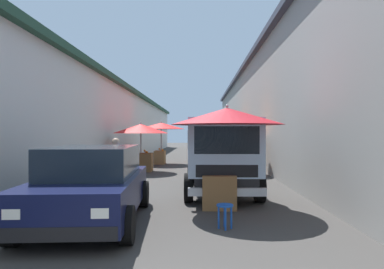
{
  "coord_description": "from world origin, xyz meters",
  "views": [
    {
      "loc": [
        -1.41,
        -0.64,
        1.71
      ],
      "look_at": [
        12.15,
        -0.32,
        1.66
      ],
      "focal_mm": 31.45,
      "sensor_mm": 36.0,
      "label": 1
    }
  ],
  "objects": [
    {
      "name": "ground",
      "position": [
        13.5,
        0.0,
        0.0
      ],
      "size": [
        90.0,
        90.0,
        0.0
      ],
      "primitive_type": "plane",
      "color": "#3D3A38"
    },
    {
      "name": "building_left_whitewash",
      "position": [
        15.75,
        6.94,
        2.19
      ],
      "size": [
        49.8,
        7.5,
        4.36
      ],
      "color": "silver",
      "rests_on": "ground"
    },
    {
      "name": "building_right_concrete",
      "position": [
        15.75,
        -6.94,
        2.97
      ],
      "size": [
        49.8,
        7.5,
        5.93
      ],
      "color": "gray",
      "rests_on": "ground"
    },
    {
      "name": "fruit_stall_near_right",
      "position": [
        17.2,
        1.53,
        1.87
      ],
      "size": [
        2.59,
        2.59,
        2.38
      ],
      "color": "#9E9EA3",
      "rests_on": "ground"
    },
    {
      "name": "fruit_stall_far_left",
      "position": [
        19.46,
        -2.48,
        1.8
      ],
      "size": [
        2.78,
        2.78,
        2.29
      ],
      "color": "#9E9EA3",
      "rests_on": "ground"
    },
    {
      "name": "fruit_stall_near_left",
      "position": [
        6.29,
        -1.23,
        1.81
      ],
      "size": [
        2.58,
        2.58,
        2.37
      ],
      "color": "#9E9EA3",
      "rests_on": "ground"
    },
    {
      "name": "fruit_stall_mid_lane",
      "position": [
        13.43,
        1.96,
        1.72
      ],
      "size": [
        2.45,
        2.45,
        2.2
      ],
      "color": "#9E9EA3",
      "rests_on": "ground"
    },
    {
      "name": "fruit_stall_far_right",
      "position": [
        12.76,
        -2.02,
        1.57
      ],
      "size": [
        2.19,
        2.19,
        2.16
      ],
      "color": "#9E9EA3",
      "rests_on": "ground"
    },
    {
      "name": "hatchback_car",
      "position": [
        5.01,
        1.44,
        0.74
      ],
      "size": [
        4.02,
        2.15,
        1.45
      ],
      "color": "#0F1438",
      "rests_on": "ground"
    },
    {
      "name": "delivery_truck",
      "position": [
        7.6,
        -1.23,
        1.04
      ],
      "size": [
        4.93,
        2.0,
        2.08
      ],
      "color": "black",
      "rests_on": "ground"
    },
    {
      "name": "vendor_by_crates",
      "position": [
        7.92,
        1.72,
        0.9
      ],
      "size": [
        0.26,
        0.63,
        1.58
      ],
      "color": "navy",
      "rests_on": "ground"
    },
    {
      "name": "parked_scooter",
      "position": [
        15.71,
        2.87,
        0.45
      ],
      "size": [
        1.65,
        0.63,
        1.14
      ],
      "color": "black",
      "rests_on": "ground"
    },
    {
      "name": "plastic_stool",
      "position": [
        4.6,
        -1.09,
        0.33
      ],
      "size": [
        0.3,
        0.3,
        0.43
      ],
      "color": "#194CB2",
      "rests_on": "ground"
    }
  ]
}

